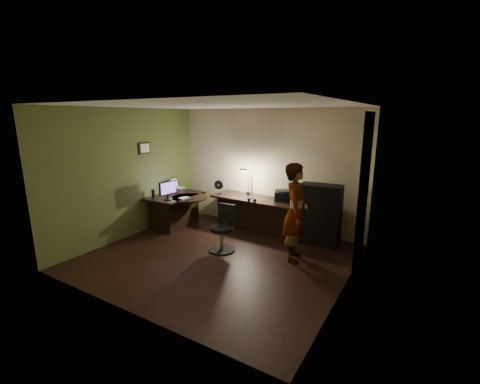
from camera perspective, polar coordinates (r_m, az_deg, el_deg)
The scene contains 27 objects.
floor at distance 6.03m, azimuth -4.01°, elevation -11.50°, with size 4.50×4.00×0.01m, color black.
ceiling at distance 5.48m, azimuth -4.48°, elevation 15.18°, with size 4.50×4.00×0.01m, color silver.
wall_back at distance 7.30m, azimuth 4.89°, elevation 4.01°, with size 4.50×0.01×2.70m, color #C0B18D.
wall_front at distance 4.18m, azimuth -20.30°, elevation -3.80°, with size 4.50×0.01×2.70m, color #C0B18D.
wall_left at distance 7.13m, azimuth -19.24°, elevation 3.08°, with size 0.01×4.00×2.70m, color #C0B18D.
wall_right at distance 4.71m, azimuth 18.83°, elevation -1.83°, with size 0.01×4.00×2.70m, color #C0B18D.
green_wall_overlay at distance 7.12m, azimuth -19.16°, elevation 3.08°, with size 0.00×4.00×2.70m, color #4B5B2A.
arched_doorway at distance 5.82m, azimuth 21.13°, elevation 0.28°, with size 0.01×0.90×2.60m, color black.
french_door at distance 4.29m, azimuth 16.65°, elevation -7.34°, with size 0.02×0.92×2.10m, color white.
framed_picture at distance 7.33m, azimuth -16.66°, elevation 7.48°, with size 0.04×0.30×0.25m, color black.
desk_left at distance 7.64m, azimuth -11.24°, elevation -3.27°, with size 0.81×1.31×0.76m, color black.
desk_right at distance 7.25m, azimuth 2.62°, elevation -3.94°, with size 2.01×0.70×0.75m, color black.
cabinet at distance 6.62m, azimuth 13.98°, elevation -3.90°, with size 0.81×0.41×1.22m, color black.
laptop_stand at distance 7.81m, azimuth -10.96°, elevation 0.37°, with size 0.24×0.20×0.10m, color silver.
laptop at distance 7.77m, azimuth -11.01°, elevation 1.43°, with size 0.28×0.27×0.20m, color silver.
monitor at distance 7.09m, azimuth -12.78°, elevation -0.20°, with size 0.09×0.45×0.30m, color black.
mouse at distance 7.13m, azimuth -12.18°, elevation -1.21°, with size 0.05×0.08×0.03m, color silver.
phone at distance 7.02m, azimuth -9.05°, elevation -1.39°, with size 0.07×0.14×0.01m, color black.
pen at distance 6.96m, azimuth -9.84°, elevation -1.55°, with size 0.01×0.13×0.01m, color black.
speaker at distance 7.37m, azimuth -15.17°, elevation -0.27°, with size 0.07×0.07×0.19m, color black.
notepad at distance 7.21m, azimuth -9.94°, elevation -1.02°, with size 0.16×0.22×0.01m, color silver.
desk_fan at distance 7.47m, azimuth -3.71°, elevation 0.85°, with size 0.21×0.12×0.33m, color black.
headphones at distance 6.84m, azimuth 2.12°, elevation -1.34°, with size 0.18×0.08×0.08m, color #1F1890.
printer at distance 6.99m, azimuth 8.25°, elevation -0.58°, with size 0.49×0.38×0.22m, color black.
desk_lamp at distance 7.38m, azimuth 1.45°, elevation 2.12°, with size 0.16×0.31×0.68m, color black.
office_chair at distance 6.12m, azimuth -3.27°, elevation -6.55°, with size 0.50×0.50×0.89m, color black.
person at distance 5.74m, azimuth 9.84°, elevation -3.55°, with size 0.63×0.42×1.75m, color #D8A88C.
Camera 1 is at (3.17, -4.47, 2.52)m, focal length 24.00 mm.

